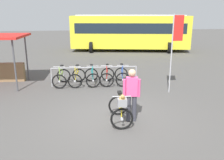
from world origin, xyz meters
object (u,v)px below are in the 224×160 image
Objects in this scene: racked_bike_lime at (62,78)px; racked_bike_blue at (122,76)px; racked_bike_yellow at (77,77)px; banner_flag at (176,39)px; bus_distant at (130,31)px; racked_bike_teal at (92,77)px; featured_bicycle at (121,109)px; racked_bike_red at (107,76)px; person_with_featured_bike at (132,93)px.

racked_bike_blue is (2.80, -0.10, -0.00)m from racked_bike_lime.
banner_flag is (3.96, -1.62, 1.86)m from racked_bike_yellow.
racked_bike_teal is at bearing -111.76° from bus_distant.
banner_flag is at bearing 44.14° from featured_bicycle.
racked_bike_red is 0.70m from racked_bike_blue.
banner_flag reaches higher than racked_bike_yellow.
racked_bike_yellow is 0.12× the size of bus_distant.
person_with_featured_bike reaches higher than racked_bike_teal.
bus_distant reaches higher than racked_bike_lime.
racked_bike_red is at bearing -2.08° from racked_bike_yellow.
featured_bicycle is at bearing -135.86° from banner_flag.
person_with_featured_bike is 3.63m from banner_flag.
featured_bicycle is 0.38× the size of banner_flag.
person_with_featured_bike is at bearing -102.17° from bus_distant.
featured_bicycle is 0.75× the size of person_with_featured_bike.
racked_bike_yellow is at bearing 111.87° from person_with_featured_bike.
racked_bike_red is (2.10, -0.08, 0.00)m from racked_bike_lime.
racked_bike_lime is at bearing 119.65° from person_with_featured_bike.
banner_flag is at bearing -26.11° from racked_bike_teal.
racked_bike_yellow is at bearing 157.71° from banner_flag.
featured_bicycle is (-0.12, -4.18, 0.12)m from racked_bike_red.
bus_distant is at bearing 71.86° from racked_bike_red.
bus_distant is at bearing 61.47° from racked_bike_lime.
featured_bicycle is 0.12× the size of bus_distant.
banner_flag is (4.66, -1.65, 1.86)m from racked_bike_lime.
racked_bike_teal is 0.34× the size of banner_flag.
banner_flag is at bearing -22.29° from racked_bike_yellow.
racked_bike_blue is 0.11× the size of bus_distant.
racked_bike_red is 4.07m from person_with_featured_bike.
racked_bike_lime is 2.80m from racked_bike_blue.
racked_bike_lime and racked_bike_teal have the same top height.
banner_flag is at bearing 46.61° from person_with_featured_bike.
person_with_featured_bike is 0.51× the size of banner_flag.
racked_bike_teal is 0.89× the size of featured_bicycle.
featured_bicycle is at bearing -157.73° from person_with_featured_bike.
featured_bicycle is at bearing -82.21° from racked_bike_teal.
featured_bicycle is at bearing -65.10° from racked_bike_lime.
racked_bike_yellow and racked_bike_red have the same top height.
racked_bike_yellow is 0.73× the size of person_with_featured_bike.
bus_distant reaches higher than featured_bicycle.
racked_bike_yellow is at bearing 106.78° from featured_bicycle.
racked_bike_yellow is at bearing 177.92° from racked_bike_blue.
racked_bike_yellow is at bearing -2.08° from racked_bike_lime.
racked_bike_lime is at bearing 177.92° from racked_bike_blue.
racked_bike_lime is 0.70m from racked_bike_yellow.
person_with_featured_bike reaches higher than racked_bike_red.
person_with_featured_bike is at bearing -133.39° from banner_flag.
featured_bicycle is at bearing -91.70° from racked_bike_red.
racked_bike_red is 10.51m from bus_distant.
racked_bike_yellow is 1.40m from racked_bike_red.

